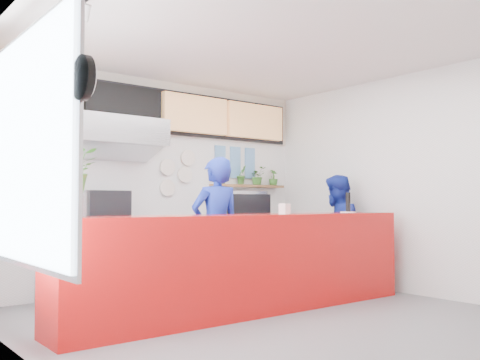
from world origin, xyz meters
TOP-DOWN VIEW (x-y plane):
  - floor at (0.00, 0.00)m, footprint 5.00×5.00m
  - ceiling at (0.00, 0.00)m, footprint 5.00×5.00m
  - wall_back at (0.00, 2.50)m, footprint 5.00×0.00m
  - wall_left at (-2.50, 0.00)m, footprint 0.00×5.00m
  - wall_right at (2.50, 0.00)m, footprint 0.00×5.00m
  - service_counter at (0.00, 0.40)m, footprint 4.50×0.60m
  - cream_band at (0.00, 2.49)m, footprint 5.00×0.02m
  - prep_bench at (-0.80, 2.20)m, footprint 1.80×0.60m
  - panini_oven at (-0.95, 2.20)m, footprint 0.57×0.57m
  - extraction_hood at (-0.80, 2.15)m, footprint 1.20×0.70m
  - hood_lip at (-0.80, 2.15)m, footprint 1.20×0.69m
  - right_bench at (1.50, 2.20)m, footprint 1.80×0.60m
  - espresso_machine at (1.32, 2.20)m, footprint 0.75×0.56m
  - espresso_tray at (1.32, 2.20)m, footprint 0.68×0.50m
  - herb_shelf at (1.60, 2.40)m, footprint 1.40×0.18m
  - menu_board_far_left at (-1.75, 2.38)m, footprint 1.10×0.10m
  - menu_board_mid_left at (-0.59, 2.38)m, footprint 1.10×0.10m
  - menu_board_mid_right at (0.57, 2.38)m, footprint 1.10×0.10m
  - menu_board_far_right at (1.73, 2.38)m, footprint 1.10×0.10m
  - soffit at (0.00, 2.46)m, footprint 4.80×0.04m
  - window_pane at (-2.47, 0.30)m, footprint 0.04×2.20m
  - window_frame at (-2.45, 0.30)m, footprint 0.03×2.30m
  - wall_clock_rim at (-2.46, -0.90)m, footprint 0.05×0.30m
  - wall_clock_face at (-2.43, -0.90)m, footprint 0.02×0.26m
  - dec_plate_a at (0.15, 2.47)m, footprint 0.24×0.03m
  - dec_plate_b at (0.45, 2.47)m, footprint 0.24×0.03m
  - dec_plate_c at (0.15, 2.47)m, footprint 0.24×0.03m
  - dec_plate_d at (0.50, 2.47)m, footprint 0.24×0.03m
  - photo_frame_a at (1.10, 2.48)m, footprint 0.20×0.02m
  - photo_frame_b at (1.40, 2.48)m, footprint 0.20×0.02m
  - photo_frame_c at (1.70, 2.48)m, footprint 0.20×0.02m
  - photo_frame_d at (1.10, 2.48)m, footprint 0.20×0.02m
  - photo_frame_e at (1.40, 2.48)m, footprint 0.20×0.02m
  - photo_frame_f at (1.70, 2.48)m, footprint 0.20×0.02m
  - staff_center at (-0.01, 1.04)m, footprint 0.69×0.49m
  - staff_right at (2.06, 0.95)m, footprint 0.99×0.92m
  - herb_a at (1.10, 2.40)m, footprint 0.18×0.14m
  - herb_b at (1.47, 2.40)m, footprint 0.19×0.16m
  - herb_c at (1.79, 2.40)m, footprint 0.27×0.24m
  - herb_d at (2.14, 2.40)m, footprint 0.16×0.15m
  - glass_vase at (-2.02, 0.37)m, footprint 0.21×0.21m
  - basil_vase at (-2.02, 0.37)m, footprint 0.37×0.32m
  - napkin_holder at (0.47, 0.32)m, footprint 0.16×0.13m
  - white_plate at (1.65, 0.38)m, footprint 0.21×0.21m
  - pepper_mill at (1.65, 0.38)m, footprint 0.07×0.07m

SIDE VIEW (x-z plane):
  - floor at x=0.00m, z-range 0.00..0.00m
  - prep_bench at x=-0.80m, z-range 0.00..0.90m
  - right_bench at x=1.50m, z-range 0.00..0.90m
  - service_counter at x=0.00m, z-range 0.00..1.10m
  - staff_right at x=2.06m, z-range 0.00..1.63m
  - staff_center at x=-0.01m, z-range 0.00..1.79m
  - white_plate at x=1.65m, z-range 1.10..1.12m
  - espresso_machine at x=1.32m, z-range 0.90..1.36m
  - panini_oven at x=-0.95m, z-range 0.90..1.39m
  - napkin_holder at x=0.47m, z-range 1.10..1.22m
  - glass_vase at x=-2.02m, z-range 1.10..1.34m
  - pepper_mill at x=1.65m, z-range 1.11..1.37m
  - espresso_tray at x=1.32m, z-range 1.35..1.41m
  - dec_plate_c at x=0.15m, z-range 1.33..1.57m
  - wall_back at x=0.00m, z-range -1.00..4.00m
  - wall_left at x=-2.50m, z-range -1.00..4.00m
  - wall_right at x=2.50m, z-range -1.00..4.00m
  - herb_shelf at x=1.60m, z-range 1.48..1.52m
  - basil_vase at x=-2.02m, z-range 1.32..1.72m
  - dec_plate_b at x=0.45m, z-range 1.53..1.77m
  - herb_d at x=2.14m, z-range 1.52..1.78m
  - herb_a at x=1.10m, z-range 1.52..1.81m
  - herb_c at x=1.79m, z-range 1.52..1.81m
  - herb_b at x=1.47m, z-range 1.52..1.83m
  - window_pane at x=-2.47m, z-range 0.75..2.65m
  - window_frame at x=-2.45m, z-range 0.70..2.70m
  - dec_plate_a at x=0.15m, z-range 1.63..1.87m
  - photo_frame_d at x=1.10m, z-range 1.62..1.88m
  - photo_frame_e at x=1.40m, z-range 1.62..1.88m
  - photo_frame_f at x=1.70m, z-range 1.62..1.88m
  - dec_plate_d at x=0.50m, z-range 1.78..2.02m
  - hood_lip at x=-0.80m, z-range 1.79..2.11m
  - photo_frame_a at x=1.10m, z-range 1.88..2.12m
  - photo_frame_b at x=1.40m, z-range 1.88..2.12m
  - photo_frame_c at x=1.70m, z-range 1.88..2.12m
  - wall_clock_rim at x=-2.46m, z-range 1.90..2.20m
  - wall_clock_face at x=-2.43m, z-range 1.92..2.18m
  - extraction_hood at x=-0.80m, z-range 1.98..2.32m
  - menu_board_far_left at x=-1.75m, z-range 2.27..2.82m
  - menu_board_mid_left at x=-0.59m, z-range 2.27..2.82m
  - menu_board_mid_right at x=0.57m, z-range 2.27..2.82m
  - menu_board_far_right at x=1.73m, z-range 2.27..2.82m
  - soffit at x=0.00m, z-range 2.22..2.88m
  - cream_band at x=0.00m, z-range 2.20..3.00m
  - ceiling at x=0.00m, z-range 3.00..3.00m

